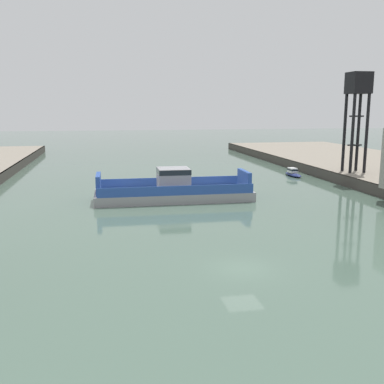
{
  "coord_description": "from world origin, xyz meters",
  "views": [
    {
      "loc": [
        -8.95,
        -28.0,
        10.85
      ],
      "look_at": [
        0.0,
        18.34,
        2.0
      ],
      "focal_mm": 41.9,
      "sensor_mm": 36.0,
      "label": 1
    }
  ],
  "objects": [
    {
      "name": "ground_plane",
      "position": [
        0.0,
        0.0,
        0.0
      ],
      "size": [
        400.0,
        400.0,
        0.0
      ],
      "primitive_type": "plane",
      "color": "#4C6656"
    },
    {
      "name": "moored_boat_mid_left",
      "position": [
        20.76,
        39.43,
        0.49
      ],
      "size": [
        1.65,
        4.94,
        1.33
      ],
      "color": "navy",
      "rests_on": "ground"
    },
    {
      "name": "crane_tower",
      "position": [
        27.09,
        32.27,
        12.54
      ],
      "size": [
        2.9,
        2.9,
        14.42
      ],
      "color": "black",
      "rests_on": "quay_right"
    },
    {
      "name": "chain_ferry",
      "position": [
        -1.09,
        24.46,
        1.15
      ],
      "size": [
        18.74,
        6.74,
        3.82
      ],
      "color": "#939399",
      "rests_on": "ground"
    }
  ]
}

